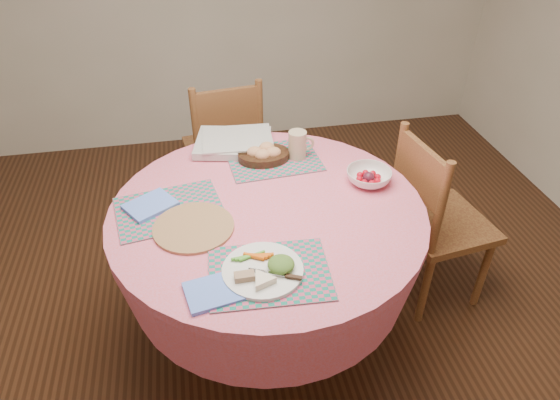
{
  "coord_description": "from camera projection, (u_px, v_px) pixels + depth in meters",
  "views": [
    {
      "loc": [
        -0.25,
        -1.54,
        1.92
      ],
      "look_at": [
        0.05,
        0.0,
        0.78
      ],
      "focal_mm": 32.0,
      "sensor_mm": 36.0,
      "label": 1
    }
  ],
  "objects": [
    {
      "name": "placemat_back",
      "position": [
        274.0,
        159.0,
        2.23
      ],
      "size": [
        0.42,
        0.33,
        0.01
      ],
      "primitive_type": "cube",
      "rotation": [
        0.0,
        0.0,
        0.07
      ],
      "color": "#167C68",
      "rests_on": "dining_table"
    },
    {
      "name": "placemat_front",
      "position": [
        269.0,
        273.0,
        1.65
      ],
      "size": [
        0.42,
        0.32,
        0.01
      ],
      "primitive_type": "cube",
      "rotation": [
        0.0,
        0.0,
        -0.06
      ],
      "color": "#167C68",
      "rests_on": "dining_table"
    },
    {
      "name": "latte_mug",
      "position": [
        298.0,
        145.0,
        2.21
      ],
      "size": [
        0.12,
        0.08,
        0.13
      ],
      "color": "tan",
      "rests_on": "placemat_back"
    },
    {
      "name": "fruit_bowl",
      "position": [
        369.0,
        177.0,
        2.07
      ],
      "size": [
        0.22,
        0.22,
        0.06
      ],
      "rotation": [
        0.0,
        0.0,
        0.2
      ],
      "color": "white",
      "rests_on": "dining_table"
    },
    {
      "name": "bread_bowl",
      "position": [
        264.0,
        154.0,
        2.21
      ],
      "size": [
        0.23,
        0.23,
        0.08
      ],
      "color": "black",
      "rests_on": "placemat_back"
    },
    {
      "name": "dining_table",
      "position": [
        268.0,
        245.0,
        2.06
      ],
      "size": [
        1.24,
        1.24,
        0.75
      ],
      "color": "pink",
      "rests_on": "ground"
    },
    {
      "name": "placemat_left",
      "position": [
        169.0,
        210.0,
        1.93
      ],
      "size": [
        0.44,
        0.36,
        0.01
      ],
      "primitive_type": "cube",
      "rotation": [
        0.0,
        0.0,
        0.17
      ],
      "color": "#167C68",
      "rests_on": "dining_table"
    },
    {
      "name": "napkin_far",
      "position": [
        150.0,
        205.0,
        1.94
      ],
      "size": [
        0.23,
        0.22,
        0.01
      ],
      "primitive_type": "cube",
      "rotation": [
        0.0,
        0.0,
        0.57
      ],
      "color": "#6188FB",
      "rests_on": "placemat_left"
    },
    {
      "name": "wicker_trivet",
      "position": [
        194.0,
        227.0,
        1.84
      ],
      "size": [
        0.3,
        0.3,
        0.01
      ],
      "primitive_type": "cylinder",
      "color": "brown",
      "rests_on": "dining_table"
    },
    {
      "name": "chair_back",
      "position": [
        225.0,
        148.0,
        2.87
      ],
      "size": [
        0.47,
        0.46,
        0.92
      ],
      "rotation": [
        0.0,
        0.0,
        3.27
      ],
      "color": "brown",
      "rests_on": "ground"
    },
    {
      "name": "dinner_plate",
      "position": [
        265.0,
        269.0,
        1.64
      ],
      "size": [
        0.27,
        0.27,
        0.05
      ],
      "rotation": [
        0.0,
        0.0,
        0.01
      ],
      "color": "white",
      "rests_on": "placemat_front"
    },
    {
      "name": "ground",
      "position": [
        270.0,
        333.0,
        2.39
      ],
      "size": [
        4.0,
        4.0,
        0.0
      ],
      "primitive_type": "plane",
      "color": "#331C0F",
      "rests_on": "ground"
    },
    {
      "name": "chair_right",
      "position": [
        435.0,
        218.0,
        2.34
      ],
      "size": [
        0.46,
        0.47,
        0.91
      ],
      "rotation": [
        0.0,
        0.0,
        1.71
      ],
      "color": "brown",
      "rests_on": "ground"
    },
    {
      "name": "napkin_near",
      "position": [
        215.0,
        292.0,
        1.57
      ],
      "size": [
        0.2,
        0.17,
        0.01
      ],
      "primitive_type": "cube",
      "rotation": [
        0.0,
        0.0,
        0.19
      ],
      "color": "#6188FB",
      "rests_on": "dining_table"
    },
    {
      "name": "newspaper_stack",
      "position": [
        234.0,
        142.0,
        2.31
      ],
      "size": [
        0.39,
        0.34,
        0.04
      ],
      "rotation": [
        0.0,
        0.0,
        -0.22
      ],
      "color": "silver",
      "rests_on": "dining_table"
    }
  ]
}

